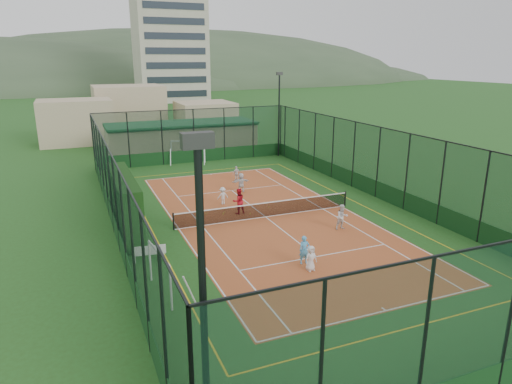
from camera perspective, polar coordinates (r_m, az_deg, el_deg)
ground at (r=28.50m, az=1.21°, el=-3.16°), size 300.00×300.00×0.00m
court_slab at (r=28.50m, az=1.21°, el=-3.15°), size 11.17×23.97×0.01m
tennis_net at (r=28.33m, az=1.22°, el=-2.15°), size 11.67×0.12×1.06m
perimeter_fence at (r=27.77m, az=1.24°, el=1.71°), size 18.12×34.12×5.00m
floodlight_sw at (r=9.91m, az=-6.49°, el=-16.84°), size 0.60×0.26×8.25m
floodlight_ne at (r=45.85m, az=2.88°, el=9.60°), size 0.60×0.26×8.25m
clubhouse at (r=48.50m, az=-9.24°, el=6.74°), size 15.20×7.20×3.15m
apartment_tower at (r=109.16m, az=-10.80°, el=19.00°), size 15.00×12.00×30.00m
distant_hills at (r=175.21m, az=-19.17°, el=12.40°), size 200.00×60.00×24.00m
hedge_left at (r=26.94m, az=-16.09°, el=-1.36°), size 1.11×7.39×3.24m
white_bench at (r=23.00m, az=-13.22°, el=-7.37°), size 1.61×0.62×0.88m
futsal_goal_near at (r=19.61m, az=-11.94°, el=-9.97°), size 3.02×1.18×1.90m
futsal_goal_far at (r=43.60m, az=-8.50°, el=4.98°), size 3.35×1.91×2.08m
child_near_left at (r=21.51m, az=6.88°, el=-8.23°), size 0.64×0.46×1.22m
child_near_mid at (r=22.13m, az=6.07°, el=-7.22°), size 0.57×0.43×1.40m
child_near_right at (r=26.72m, az=10.72°, el=-3.09°), size 0.76×0.61×1.49m
child_far_left at (r=30.86m, az=-4.18°, el=-0.47°), size 0.78×0.46×1.19m
child_far_right at (r=36.78m, az=-2.46°, el=2.34°), size 0.76×0.46×1.21m
child_far_back at (r=33.60m, az=-1.89°, el=1.20°), size 1.36×0.50×1.45m
coach at (r=28.90m, az=-2.19°, el=-1.14°), size 0.87×0.71×1.65m
tennis_balls at (r=29.29m, az=-3.36°, el=-2.55°), size 4.36×1.28×0.07m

